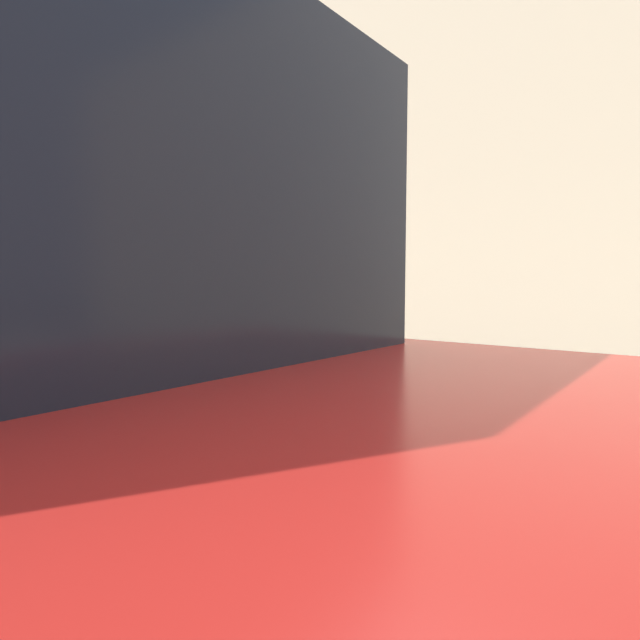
{
  "coord_description": "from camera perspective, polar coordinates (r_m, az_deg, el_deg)",
  "views": [
    {
      "loc": [
        1.37,
        -0.89,
        1.23
      ],
      "look_at": [
        -0.02,
        0.97,
        1.06
      ],
      "focal_mm": 28.0,
      "sensor_mm": 36.0,
      "label": 1
    }
  ],
  "objects": [
    {
      "name": "building_facade",
      "position": [
        6.4,
        24.53,
        19.37
      ],
      "size": [
        24.0,
        0.3,
        5.9
      ],
      "color": "tan",
      "rests_on": "ground_plane"
    },
    {
      "name": "parking_meter",
      "position": [
        2.32,
        -0.01,
        5.5
      ],
      "size": [
        0.22,
        0.13,
        1.56
      ],
      "color": "gray",
      "rests_on": "sidewalk"
    },
    {
      "name": "sidewalk",
      "position": [
        3.58,
        12.64,
        -15.02
      ],
      "size": [
        24.0,
        2.8,
        0.12
      ],
      "color": "#BCB7AD",
      "rests_on": "ground_plane"
    }
  ]
}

